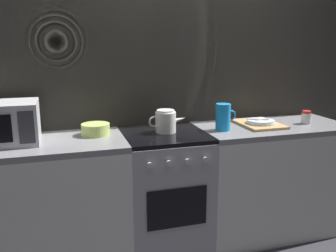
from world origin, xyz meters
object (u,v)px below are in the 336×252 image
Objects in this scene: kettle at (166,121)px; mixing_bowl at (96,129)px; microwave at (1,123)px; dish_pile at (259,123)px; spice_jar at (306,117)px; pitcher at (223,117)px; stove_unit at (165,191)px.

kettle is 1.42× the size of mixing_bowl.
microwave is 1.62× the size of kettle.
microwave is 1.87m from dish_pile.
mixing_bowl is at bearing 5.16° from microwave.
spice_jar reaches higher than dish_pile.
microwave is at bearing 178.20° from spice_jar.
pitcher is (0.92, -0.14, 0.06)m from mixing_bowl.
mixing_bowl is at bearing 169.04° from stove_unit.
stove_unit is 2.25× the size of dish_pile.
microwave reaches higher than stove_unit.
dish_pile reaches higher than stove_unit.
dish_pile is 3.81× the size of spice_jar.
spice_jar is at bearing -4.31° from mixing_bowl.
dish_pile is (0.77, -0.00, -0.06)m from kettle.
stove_unit is 0.53m from kettle.
mixing_bowl is at bearing 171.52° from pitcher.
stove_unit is at bearing -126.29° from kettle.
kettle is at bearing 171.30° from pitcher.
mixing_bowl is 1.67m from spice_jar.
kettle is (0.02, 0.02, 0.53)m from stove_unit.
pitcher reaches higher than dish_pile.
mixing_bowl is 0.94m from pitcher.
microwave is 1.15× the size of dish_pile.
spice_jar is at bearing -2.60° from kettle.
dish_pile is at bearing 10.18° from pitcher.
stove_unit is at bearing 174.28° from pitcher.
stove_unit is 0.71m from pitcher.
pitcher is at bearing -3.13° from microwave.
kettle is 1.42× the size of pitcher.
stove_unit is at bearing -2.07° from microwave.
microwave is at bearing 177.93° from stove_unit.
spice_jar is (1.18, -0.03, 0.50)m from stove_unit.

